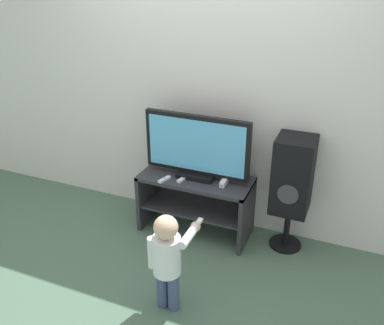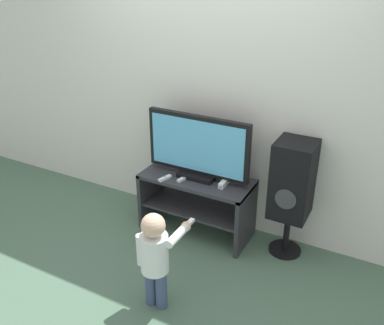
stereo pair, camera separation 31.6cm
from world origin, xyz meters
The scene contains 9 objects.
ground_plane centered at (0.00, 0.00, 0.00)m, with size 16.00×16.00×0.00m, color #4C6B56.
wall_back centered at (0.00, 0.52, 1.30)m, with size 10.00×0.06×2.60m.
tv_stand centered at (0.00, 0.22, 0.36)m, with size 0.99×0.44×0.55m.
television centered at (0.00, 0.24, 0.83)m, with size 0.94×0.20×0.57m.
game_console centered at (0.27, 0.21, 0.57)m, with size 0.04×0.18×0.05m.
remote_primary centered at (-0.23, 0.06, 0.56)m, with size 0.07×0.13×0.03m.
remote_secondary centered at (-0.09, 0.13, 0.56)m, with size 0.06×0.13×0.03m.
child centered at (0.18, -0.75, 0.46)m, with size 0.29×0.45×0.77m.
speaker_tower centered at (0.82, 0.31, 0.67)m, with size 0.31×0.33×1.02m.
Camera 1 is at (1.24, -2.86, 2.30)m, focal length 40.00 mm.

